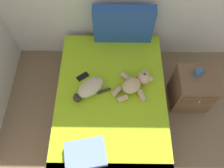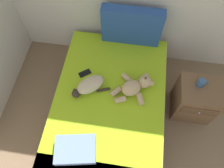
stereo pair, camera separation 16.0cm
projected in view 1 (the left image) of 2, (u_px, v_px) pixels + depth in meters
name	position (u px, v px, depth m)	size (l,w,h in m)	color
bed	(111.00, 109.00, 2.66)	(1.32, 2.00, 0.48)	brown
patterned_cushion	(123.00, 25.00, 2.64)	(0.74, 0.13, 0.53)	#264C99
cat	(89.00, 88.00, 2.44)	(0.42, 0.37, 0.15)	#C6B293
teddy_bear	(135.00, 84.00, 2.47)	(0.49, 0.41, 0.17)	tan
cell_phone	(83.00, 77.00, 2.59)	(0.16, 0.15, 0.01)	black
throw_pillow	(86.00, 154.00, 2.11)	(0.40, 0.28, 0.11)	#728CB7
nightstand	(193.00, 89.00, 2.74)	(0.48, 0.44, 0.57)	brown
mug	(198.00, 72.00, 2.47)	(0.12, 0.08, 0.09)	#33598C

